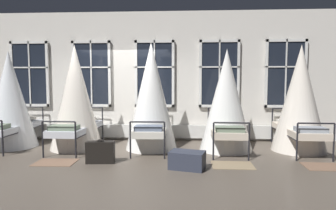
% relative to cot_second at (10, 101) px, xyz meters
% --- Properties ---
extents(ground, '(24.05, 24.05, 0.00)m').
position_rel_cot_second_xyz_m(ground, '(2.61, -0.07, -1.15)').
color(ground, brown).
extents(back_wall_with_windows, '(13.02, 0.10, 3.54)m').
position_rel_cot_second_xyz_m(back_wall_with_windows, '(2.61, 1.16, 0.62)').
color(back_wall_with_windows, silver).
rests_on(back_wall_with_windows, ground).
extents(window_bank, '(9.92, 0.10, 2.68)m').
position_rel_cot_second_xyz_m(window_bank, '(2.61, 1.04, -0.06)').
color(window_bank, black).
rests_on(window_bank, ground).
extents(cot_second, '(1.24, 1.93, 2.39)m').
position_rel_cot_second_xyz_m(cot_second, '(0.00, 0.00, 0.00)').
color(cot_second, black).
rests_on(cot_second, ground).
extents(cot_third, '(1.24, 1.94, 2.51)m').
position_rel_cot_second_xyz_m(cot_third, '(1.68, -0.06, 0.06)').
color(cot_third, black).
rests_on(cot_third, ground).
extents(cot_fourth, '(1.24, 1.94, 2.56)m').
position_rel_cot_second_xyz_m(cot_fourth, '(3.52, -0.00, 0.09)').
color(cot_fourth, black).
rests_on(cot_fourth, ground).
extents(cot_fifth, '(1.24, 1.94, 2.39)m').
position_rel_cot_second_xyz_m(cot_fifth, '(5.30, -0.04, 0.00)').
color(cot_fifth, black).
rests_on(cot_fifth, ground).
extents(cot_sixth, '(1.24, 1.94, 2.48)m').
position_rel_cot_second_xyz_m(cot_sixth, '(7.01, -0.01, 0.05)').
color(cot_sixth, black).
rests_on(cot_sixth, ground).
extents(rug_third, '(0.82, 0.58, 0.01)m').
position_rel_cot_second_xyz_m(rug_third, '(1.73, -1.36, -1.14)').
color(rug_third, brown).
rests_on(rug_third, ground).
extents(rug_fifth, '(0.81, 0.57, 0.01)m').
position_rel_cot_second_xyz_m(rug_fifth, '(5.26, -1.36, -1.14)').
color(rug_fifth, '#8E7A5B').
rests_on(rug_fifth, ground).
extents(rug_sixth, '(0.82, 0.58, 0.01)m').
position_rel_cot_second_xyz_m(rug_sixth, '(7.02, -1.36, -1.14)').
color(rug_sixth, brown).
rests_on(rug_sixth, ground).
extents(suitcase_dark, '(0.57, 0.25, 0.47)m').
position_rel_cot_second_xyz_m(suitcase_dark, '(2.64, -1.33, -0.92)').
color(suitcase_dark, black).
rests_on(suitcase_dark, ground).
extents(travel_trunk, '(0.72, 0.55, 0.33)m').
position_rel_cot_second_xyz_m(travel_trunk, '(4.37, -1.62, -0.98)').
color(travel_trunk, '#2D3342').
rests_on(travel_trunk, ground).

